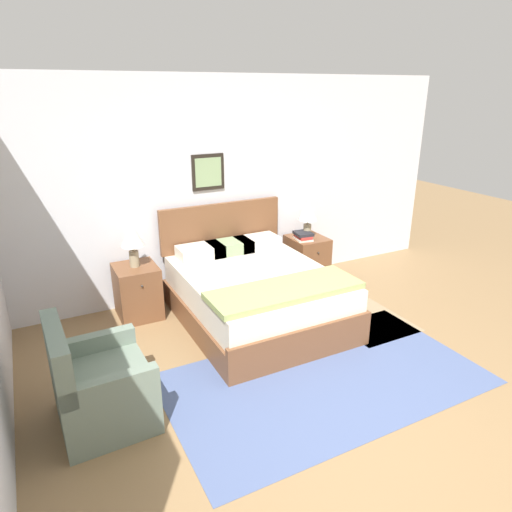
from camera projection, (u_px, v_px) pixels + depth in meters
The scene contains 13 objects.
ground_plane at pixel (358, 438), 3.38m from camera, with size 16.00×16.00×0.00m, color olive.
wall_back at pixel (204, 189), 5.44m from camera, with size 6.93×0.09×2.60m.
area_rug_main at pixel (325, 379), 4.06m from camera, with size 2.80×1.56×0.01m.
area_rug_bedside at pixel (356, 312), 5.26m from camera, with size 0.77×1.35×0.01m.
bed at pixel (255, 293), 5.00m from camera, with size 1.55×1.93×1.14m.
armchair at pixel (99, 388), 3.46m from camera, with size 0.70×0.77×0.86m.
nightstand_near_window at pixel (138, 291), 5.10m from camera, with size 0.46×0.52×0.60m.
nightstand_by_door at pixel (307, 259), 6.07m from camera, with size 0.46×0.52×0.60m.
table_lamp_near_window at pixel (132, 237), 4.88m from camera, with size 0.25×0.25×0.49m.
table_lamp_by_door at pixel (308, 212), 5.85m from camera, with size 0.25×0.25×0.49m.
book_thick_bottom at pixel (303, 239), 5.88m from camera, with size 0.24×0.27×0.03m.
book_hardcover_middle at pixel (303, 236), 5.87m from camera, with size 0.19×0.26×0.04m.
book_novel_upper at pixel (303, 233), 5.85m from camera, with size 0.23×0.26×0.04m.
Camera 1 is at (-1.91, -2.05, 2.44)m, focal length 32.00 mm.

